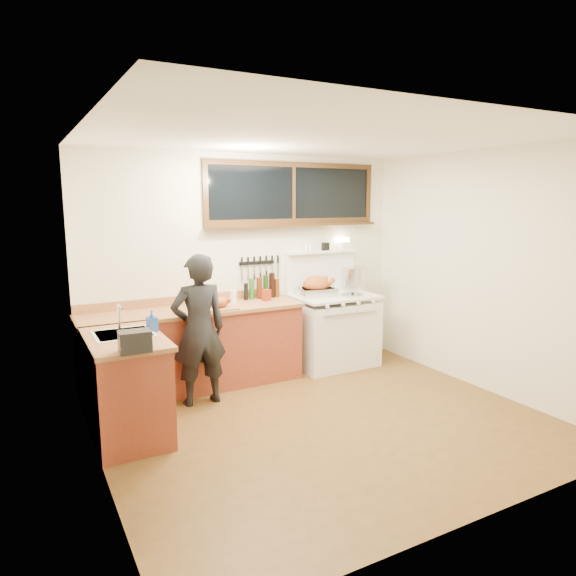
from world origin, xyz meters
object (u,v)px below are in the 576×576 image
vintage_stove (333,329)px  cutting_board (220,305)px  roast_turkey (317,288)px  man (199,330)px

vintage_stove → cutting_board: size_ratio=4.19×
cutting_board → roast_turkey: size_ratio=0.77×
man → roast_turkey: 1.75m
roast_turkey → man: bearing=-164.6°
vintage_stove → cutting_board: vintage_stove is taller
man → roast_turkey: (1.67, 0.46, 0.23)m
man → cutting_board: man is taller
man → cutting_board: size_ratio=4.09×
man → roast_turkey: bearing=15.4°
vintage_stove → roast_turkey: 0.58m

